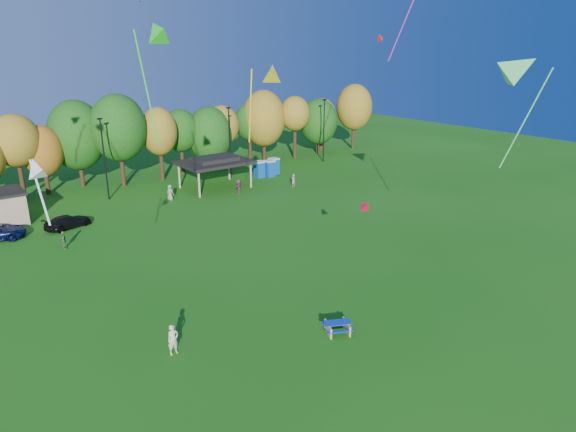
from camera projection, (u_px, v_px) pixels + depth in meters
ground at (339, 383)px, 26.47m from camera, size 160.00×160.00×0.00m
tree_line at (60, 143)px, 58.18m from camera, size 93.57×10.55×11.15m
lamp_posts at (104, 156)px, 56.11m from camera, size 64.50×0.25×9.09m
pavilion at (214, 162)px, 61.32m from camera, size 8.20×6.20×3.77m
porta_potties at (268, 168)px, 67.46m from camera, size 3.75×1.96×2.18m
picnic_table at (337, 326)px, 30.99m from camera, size 2.05×1.91×0.71m
kite_flyer at (173, 340)px, 28.73m from camera, size 0.67×0.45×1.80m
car_d at (68, 222)px, 48.52m from camera, size 4.64×2.84×1.26m
far_person_0 at (64, 240)px, 43.50m from camera, size 0.58×1.00×1.60m
far_person_3 at (170, 193)px, 57.06m from camera, size 0.90×1.03×1.77m
far_person_4 at (239, 186)px, 59.64m from camera, size 1.51×1.45×1.71m
far_person_5 at (293, 181)px, 62.45m from camera, size 0.63×0.47×1.57m
kite_0 at (271, 72)px, 33.94m from camera, size 2.84×2.97×5.57m
kite_1 at (157, 32)px, 28.69m from camera, size 1.45×4.30×7.41m
kite_4 at (36, 168)px, 21.41m from camera, size 1.13×2.13×3.39m
kite_8 at (366, 206)px, 35.32m from camera, size 1.09×1.30×1.14m
kite_9 at (521, 68)px, 34.45m from camera, size 4.21×4.48×8.05m
kite_10 at (380, 37)px, 57.58m from camera, size 1.18×0.88×1.15m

